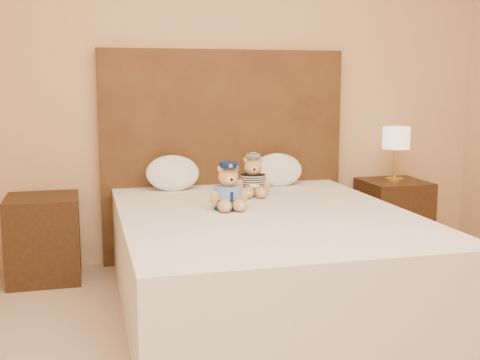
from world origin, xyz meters
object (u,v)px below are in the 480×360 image
at_px(lamp, 396,141).
at_px(pillow_right, 278,168).
at_px(pillow_left, 173,171).
at_px(bed, 264,259).
at_px(nightstand_right, 393,217).
at_px(teddy_prisoner, 253,176).
at_px(nightstand_left, 44,238).
at_px(teddy_police, 228,186).

bearing_deg(lamp, pillow_right, 178.09).
relative_size(pillow_left, pillow_right, 1.04).
bearing_deg(pillow_left, bed, -64.28).
height_order(nightstand_right, teddy_prisoner, teddy_prisoner).
xyz_separation_m(teddy_prisoner, pillow_right, (0.29, 0.36, -0.01)).
distance_m(bed, lamp, 1.59).
relative_size(nightstand_left, pillow_left, 1.52).
distance_m(bed, pillow_right, 0.99).
bearing_deg(pillow_left, pillow_right, 0.00).
distance_m(bed, nightstand_right, 1.48).
height_order(nightstand_left, nightstand_right, same).
relative_size(bed, pillow_right, 5.74).
bearing_deg(lamp, nightstand_left, 180.00).
relative_size(nightstand_left, nightstand_right, 1.00).
height_order(teddy_police, pillow_right, teddy_police).
height_order(bed, teddy_police, teddy_police).
bearing_deg(nightstand_right, bed, -147.38).
height_order(bed, lamp, lamp).
xyz_separation_m(nightstand_right, pillow_left, (-1.65, 0.03, 0.40)).
xyz_separation_m(nightstand_left, teddy_police, (1.07, -0.68, 0.41)).
bearing_deg(pillow_right, teddy_police, -126.96).
xyz_separation_m(bed, nightstand_left, (-1.25, 0.80, -0.00)).
bearing_deg(teddy_police, pillow_right, 50.59).
relative_size(nightstand_right, pillow_right, 1.58).
distance_m(nightstand_left, teddy_police, 1.33).
distance_m(nightstand_right, pillow_left, 1.70).
bearing_deg(pillow_left, nightstand_left, -177.98).
height_order(lamp, teddy_prisoner, lamp).
bearing_deg(teddy_prisoner, lamp, 24.44).
height_order(nightstand_right, pillow_right, pillow_right).
bearing_deg(pillow_right, nightstand_left, -178.93).
bearing_deg(teddy_police, lamp, 22.94).
bearing_deg(nightstand_right, nightstand_left, 180.00).
bearing_deg(pillow_right, pillow_left, 180.00).
xyz_separation_m(teddy_police, pillow_right, (0.53, 0.71, -0.01)).
xyz_separation_m(teddy_police, teddy_prisoner, (0.25, 0.35, -0.00)).
height_order(bed, nightstand_right, same).
relative_size(nightstand_right, teddy_police, 2.03).
bearing_deg(nightstand_right, lamp, 180.00).
xyz_separation_m(bed, teddy_prisoner, (0.06, 0.47, 0.41)).
bearing_deg(teddy_police, teddy_prisoner, 52.49).
relative_size(nightstand_left, lamp, 1.38).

